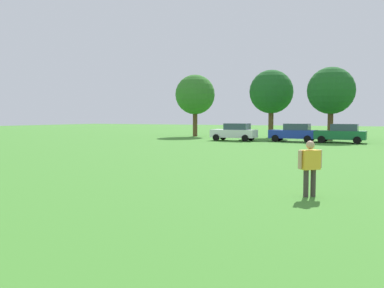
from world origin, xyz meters
name	(u,v)px	position (x,y,z in m)	size (l,w,h in m)	color
ground_plane	(250,148)	(0.00, 30.00, 0.00)	(160.00, 160.00, 0.00)	#42842D
adult_bystander	(310,164)	(7.29, 13.22, 0.96)	(0.60, 0.58, 1.62)	#3F3833
parked_car_white_0	(235,132)	(-4.32, 38.57, 0.86)	(4.30, 2.02, 1.68)	white
parked_car_blue_1	(294,132)	(1.16, 39.64, 0.86)	(4.30, 2.02, 1.68)	#1E38AD
parked_car_green_2	(341,133)	(5.30, 39.57, 0.86)	(4.30, 2.02, 1.68)	#196B38
tree_far_left	(195,95)	(-11.61, 44.95, 4.89)	(4.64, 4.64, 7.24)	brown
tree_left	(271,92)	(-2.80, 46.01, 5.04)	(4.80, 4.80, 7.47)	brown
tree_right	(331,91)	(3.84, 43.50, 4.84)	(4.60, 4.60, 7.17)	brown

